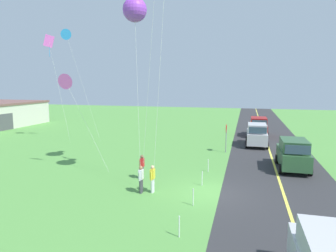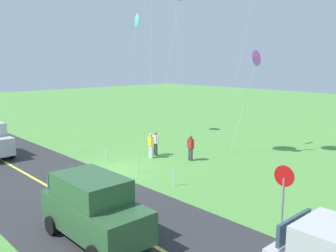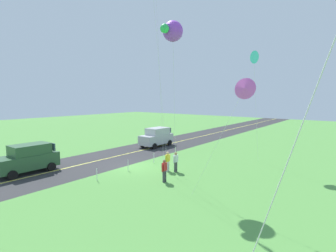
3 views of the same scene
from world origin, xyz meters
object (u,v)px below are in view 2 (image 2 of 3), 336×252
(car_suv_foreground, at_px, (94,208))
(person_adult_near, at_px, (155,143))
(stop_sign, at_px, (284,186))
(kite_orange_near, at_px, (257,58))
(person_child_watcher, at_px, (191,147))
(person_adult_companion, at_px, (151,145))
(kite_cyan_top, at_px, (136,21))

(car_suv_foreground, relative_size, person_adult_near, 2.75)
(stop_sign, height_order, kite_orange_near, kite_orange_near)
(person_child_watcher, bearing_deg, person_adult_companion, 50.73)
(person_child_watcher, bearing_deg, person_adult_near, 36.00)
(person_adult_near, distance_m, kite_cyan_top, 11.34)
(stop_sign, relative_size, person_adult_near, 1.60)
(stop_sign, height_order, kite_cyan_top, kite_cyan_top)
(stop_sign, bearing_deg, person_adult_near, 160.91)
(stop_sign, bearing_deg, car_suv_foreground, -129.74)
(stop_sign, distance_m, kite_orange_near, 14.28)
(stop_sign, bearing_deg, person_child_watcher, 152.24)
(person_adult_near, height_order, kite_orange_near, kite_orange_near)
(person_child_watcher, distance_m, kite_cyan_top, 12.69)
(stop_sign, distance_m, person_child_watcher, 10.33)
(stop_sign, height_order, person_child_watcher, stop_sign)
(stop_sign, height_order, person_adult_near, stop_sign)
(person_adult_companion, relative_size, person_child_watcher, 1.00)
(car_suv_foreground, bearing_deg, kite_orange_near, 104.86)
(stop_sign, xyz_separation_m, person_adult_near, (-11.53, 3.99, -0.94))
(stop_sign, xyz_separation_m, kite_orange_near, (-8.39, 10.62, 4.54))
(person_adult_companion, xyz_separation_m, kite_cyan_top, (-6.83, 4.20, 8.51))
(kite_orange_near, relative_size, kite_cyan_top, 0.69)
(kite_orange_near, distance_m, kite_cyan_top, 10.61)
(person_child_watcher, relative_size, kite_cyan_top, 0.16)
(person_adult_near, distance_m, person_adult_companion, 0.66)
(stop_sign, xyz_separation_m, person_child_watcher, (-9.10, 4.79, -0.94))
(car_suv_foreground, height_order, kite_cyan_top, kite_cyan_top)
(kite_cyan_top, bearing_deg, person_adult_near, -28.70)
(kite_orange_near, xyz_separation_m, kite_cyan_top, (-9.70, -3.03, 3.03))
(person_adult_companion, height_order, person_child_watcher, same)
(person_adult_companion, bearing_deg, car_suv_foreground, 90.54)
(person_adult_companion, relative_size, kite_cyan_top, 0.16)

